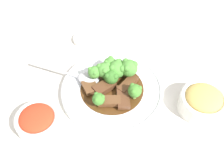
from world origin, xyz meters
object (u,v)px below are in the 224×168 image
broccoli_floret_2 (99,99)px  broccoli_floret_7 (110,64)px  side_bowl_kimchi (38,120)px  sauce_dish (85,38)px  beef_strip_4 (109,101)px  broccoli_floret_6 (94,72)px  broccoli_floret_5 (135,91)px  serving_spoon (82,77)px  beef_strip_3 (90,87)px  broccoli_floret_0 (104,70)px  main_plate (112,89)px  beef_strip_2 (123,97)px  side_bowl_appetizer (202,101)px  broccoli_floret_4 (118,69)px  broccoli_floret_8 (129,68)px  broccoli_floret_3 (118,65)px  broccoli_floret_1 (111,77)px  beef_strip_1 (128,84)px  beef_strip_0 (104,87)px

broccoli_floret_2 → broccoli_floret_7: broccoli_floret_7 is taller
side_bowl_kimchi → sauce_dish: size_ratio=1.38×
broccoli_floret_2 → sauce_dish: (0.13, -0.24, -0.04)m
beef_strip_4 → broccoli_floret_6: size_ratio=1.37×
broccoli_floret_5 → serving_spoon: size_ratio=0.22×
beef_strip_3 → beef_strip_4: (-0.06, 0.03, 0.00)m
side_bowl_kimchi → broccoli_floret_0: bearing=-121.8°
sauce_dish → broccoli_floret_5: bearing=137.0°
beef_strip_4 → broccoli_floret_5: bearing=-148.9°
beef_strip_3 → main_plate: bearing=-161.5°
beef_strip_2 → main_plate: bearing=-36.0°
beef_strip_2 → side_bowl_appetizer: (-0.20, -0.04, 0.01)m
broccoli_floret_4 → broccoli_floret_8: 0.03m
broccoli_floret_6 → serving_spoon: 0.04m
broccoli_floret_3 → broccoli_floret_8: (-0.03, 0.01, 0.01)m
broccoli_floret_1 → broccoli_floret_8: size_ratio=0.79×
broccoli_floret_0 → broccoli_floret_5: 0.11m
side_bowl_appetizer → broccoli_floret_4: bearing=-7.1°
broccoli_floret_7 → side_bowl_appetizer: bearing=170.1°
broccoli_floret_1 → broccoli_floret_4: 0.03m
broccoli_floret_1 → serving_spoon: 0.08m
broccoli_floret_5 → beef_strip_1: bearing=-51.5°
beef_strip_3 → broccoli_floret_0: bearing=-118.2°
beef_strip_1 → broccoli_floret_7: bearing=-33.9°
broccoli_floret_5 → side_bowl_kimchi: bearing=33.6°
broccoli_floret_5 → main_plate: bearing=-13.3°
broccoli_floret_1 → broccoli_floret_6: size_ratio=0.97×
broccoli_floret_1 → sauce_dish: bearing=-50.0°
broccoli_floret_4 → serving_spoon: broccoli_floret_4 is taller
beef_strip_1 → broccoli_floret_5: bearing=128.5°
broccoli_floret_1 → broccoli_floret_7: bearing=-69.3°
broccoli_floret_0 → side_bowl_appetizer: (-0.27, 0.01, -0.02)m
broccoli_floret_6 → beef_strip_1: bearing=-178.9°
broccoli_floret_2 → side_bowl_kimchi: size_ratio=0.37×
serving_spoon → side_bowl_kimchi: side_bowl_kimchi is taller
broccoli_floret_8 → sauce_dish: 0.22m
main_plate → beef_strip_4: beef_strip_4 is taller
beef_strip_0 → serving_spoon: bearing=-13.5°
beef_strip_4 → serving_spoon: bearing=-30.8°
beef_strip_3 → broccoli_floret_0: size_ratio=1.13×
main_plate → broccoli_floret_0: size_ratio=5.39×
broccoli_floret_7 → sauce_dish: size_ratio=0.58×
serving_spoon → side_bowl_appetizer: (-0.33, -0.01, 0.01)m
broccoli_floret_3 → side_bowl_appetizer: size_ratio=0.32×
broccoli_floret_6 → sauce_dish: bearing=-61.3°
main_plate → beef_strip_0: beef_strip_0 is taller
broccoli_floret_4 → side_bowl_appetizer: (-0.24, 0.03, -0.02)m
beef_strip_1 → broccoli_floret_5: (-0.03, 0.03, 0.02)m
main_plate → serving_spoon: serving_spoon is taller
sauce_dish → broccoli_floret_2: bearing=117.7°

